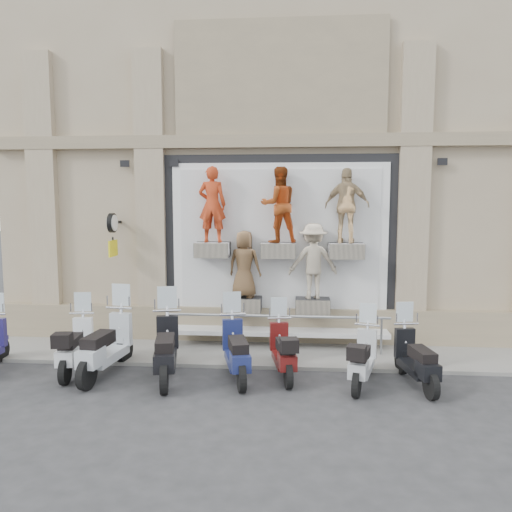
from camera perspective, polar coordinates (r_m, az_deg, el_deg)
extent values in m
plane|color=#2D2D2F|center=(9.59, 1.93, -14.88)|extent=(90.00, 90.00, 0.00)
cube|color=gray|center=(11.56, 2.45, -10.92)|extent=(16.00, 2.20, 0.08)
cube|color=black|center=(11.94, 2.67, 1.21)|extent=(5.60, 0.10, 4.30)
cube|color=white|center=(11.88, 2.66, 1.18)|extent=(5.10, 0.06, 3.90)
cube|color=white|center=(11.84, 2.65, 1.16)|extent=(4.70, 0.04, 3.60)
cube|color=white|center=(11.89, 2.54, -8.53)|extent=(5.10, 0.75, 0.10)
cube|color=#28282B|center=(11.74, -4.98, 0.73)|extent=(0.80, 0.50, 0.35)
imported|color=red|center=(11.68, -5.03, 5.88)|extent=(0.65, 0.43, 1.76)
cube|color=#28282B|center=(11.58, 2.60, 0.67)|extent=(0.80, 0.50, 0.35)
imported|color=maroon|center=(11.53, 2.63, 5.85)|extent=(1.01, 0.89, 1.74)
cube|color=#28282B|center=(11.63, 10.25, 0.60)|extent=(0.80, 0.50, 0.35)
imported|color=tan|center=(11.57, 10.35, 5.68)|extent=(1.06, 0.59, 1.71)
cube|color=#28282B|center=(11.84, -1.32, -5.57)|extent=(0.80, 0.50, 0.35)
imported|color=brown|center=(11.68, -1.34, -0.94)|extent=(0.86, 0.65, 1.58)
cube|color=#28282B|center=(11.78, 6.48, -5.67)|extent=(0.80, 0.50, 0.35)
imported|color=#C3B298|center=(11.61, 6.54, -0.58)|extent=(1.22, 0.81, 1.76)
cube|color=black|center=(12.43, -15.67, 3.72)|extent=(0.06, 0.56, 0.06)
cylinder|color=black|center=(12.18, -16.11, 3.66)|extent=(0.10, 0.46, 0.46)
cube|color=yellow|center=(12.22, -16.02, 0.85)|extent=(0.04, 0.50, 0.38)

